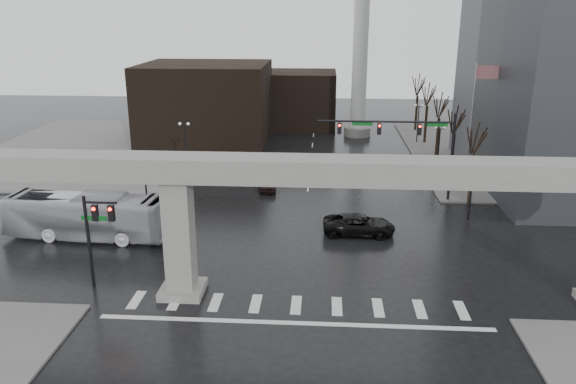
% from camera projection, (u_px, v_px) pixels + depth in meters
% --- Properties ---
extents(ground, '(160.00, 160.00, 0.00)m').
position_uv_depth(ground, '(297.00, 297.00, 33.97)').
color(ground, black).
rests_on(ground, ground).
extents(sidewalk_ne, '(28.00, 36.00, 0.15)m').
position_uv_depth(sidewalk_ne, '(531.00, 155.00, 66.49)').
color(sidewalk_ne, slate).
rests_on(sidewalk_ne, ground).
extents(sidewalk_nw, '(28.00, 36.00, 0.15)m').
position_uv_depth(sidewalk_nw, '(103.00, 149.00, 69.71)').
color(sidewalk_nw, slate).
rests_on(sidewalk_nw, ground).
extents(elevated_guideway, '(48.00, 2.60, 8.70)m').
position_uv_depth(elevated_guideway, '(320.00, 189.00, 31.76)').
color(elevated_guideway, '#989590').
rests_on(elevated_guideway, ground).
extents(building_far_left, '(16.00, 14.00, 10.00)m').
position_uv_depth(building_far_left, '(206.00, 103.00, 73.13)').
color(building_far_left, black).
rests_on(building_far_left, ground).
extents(building_far_mid, '(10.00, 10.00, 8.00)m').
position_uv_depth(building_far_mid, '(301.00, 99.00, 82.18)').
color(building_far_mid, black).
rests_on(building_far_mid, ground).
extents(smokestack, '(3.60, 3.60, 30.00)m').
position_uv_depth(smokestack, '(361.00, 35.00, 73.10)').
color(smokestack, silver).
rests_on(smokestack, ground).
extents(signal_mast_arm, '(12.12, 0.43, 8.00)m').
position_uv_depth(signal_mast_arm, '(410.00, 137.00, 49.44)').
color(signal_mast_arm, black).
rests_on(signal_mast_arm, ground).
extents(signal_left_pole, '(2.30, 0.30, 6.00)m').
position_uv_depth(signal_left_pole, '(96.00, 226.00, 33.94)').
color(signal_left_pole, black).
rests_on(signal_left_pole, ground).
extents(flagpole_assembly, '(2.06, 0.12, 12.00)m').
position_uv_depth(flagpole_assembly, '(475.00, 113.00, 51.56)').
color(flagpole_assembly, silver).
rests_on(flagpole_assembly, ground).
extents(lamp_right_0, '(1.22, 0.32, 5.11)m').
position_uv_depth(lamp_right_0, '(472.00, 180.00, 45.34)').
color(lamp_right_0, black).
rests_on(lamp_right_0, ground).
extents(lamp_right_1, '(1.22, 0.32, 5.11)m').
position_uv_depth(lamp_right_1, '(439.00, 141.00, 58.62)').
color(lamp_right_1, black).
rests_on(lamp_right_1, ground).
extents(lamp_right_2, '(1.22, 0.32, 5.11)m').
position_uv_depth(lamp_right_2, '(418.00, 117.00, 71.90)').
color(lamp_right_2, black).
rests_on(lamp_right_2, ground).
extents(lamp_left_0, '(1.22, 0.32, 5.11)m').
position_uv_depth(lamp_left_0, '(145.00, 173.00, 47.01)').
color(lamp_left_0, black).
rests_on(lamp_left_0, ground).
extents(lamp_left_1, '(1.22, 0.32, 5.11)m').
position_uv_depth(lamp_left_1, '(185.00, 137.00, 60.29)').
color(lamp_left_1, black).
rests_on(lamp_left_1, ground).
extents(lamp_left_2, '(1.22, 0.32, 5.11)m').
position_uv_depth(lamp_left_2, '(210.00, 114.00, 73.57)').
color(lamp_left_2, black).
rests_on(lamp_left_2, ground).
extents(tree_right_0, '(1.09, 1.58, 7.50)m').
position_uv_depth(tree_right_0, '(472.00, 174.00, 49.30)').
color(tree_right_0, black).
rests_on(tree_right_0, ground).
extents(tree_right_1, '(1.09, 1.61, 7.67)m').
position_uv_depth(tree_right_1, '(453.00, 151.00, 56.87)').
color(tree_right_1, black).
rests_on(tree_right_1, ground).
extents(tree_right_2, '(1.10, 1.63, 7.85)m').
position_uv_depth(tree_right_2, '(438.00, 134.00, 64.44)').
color(tree_right_2, black).
rests_on(tree_right_2, ground).
extents(tree_right_3, '(1.11, 1.66, 8.02)m').
position_uv_depth(tree_right_3, '(426.00, 120.00, 72.01)').
color(tree_right_3, black).
rests_on(tree_right_3, ground).
extents(tree_right_4, '(1.12, 1.69, 8.19)m').
position_uv_depth(tree_right_4, '(417.00, 109.00, 79.58)').
color(tree_right_4, black).
rests_on(tree_right_4, ground).
extents(pickup_truck, '(5.56, 2.64, 1.54)m').
position_uv_depth(pickup_truck, '(359.00, 225.00, 43.22)').
color(pickup_truck, black).
rests_on(pickup_truck, ground).
extents(city_bus, '(12.74, 3.85, 3.50)m').
position_uv_depth(city_bus, '(86.00, 216.00, 42.28)').
color(city_bus, silver).
rests_on(city_bus, ground).
extents(far_car, '(2.18, 4.15, 1.35)m').
position_uv_depth(far_car, '(267.00, 183.00, 53.96)').
color(far_car, black).
rests_on(far_car, ground).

